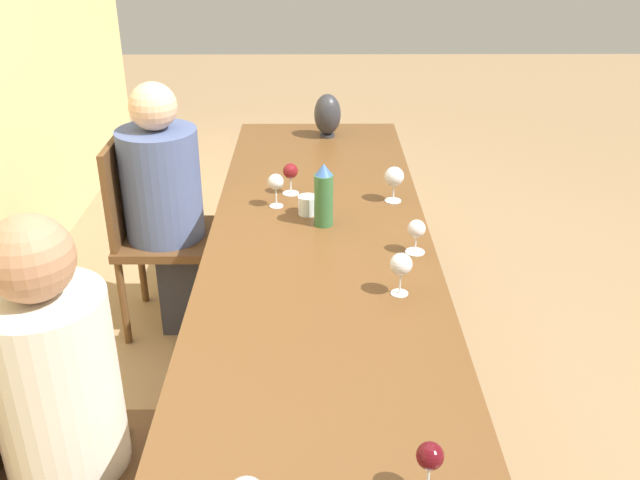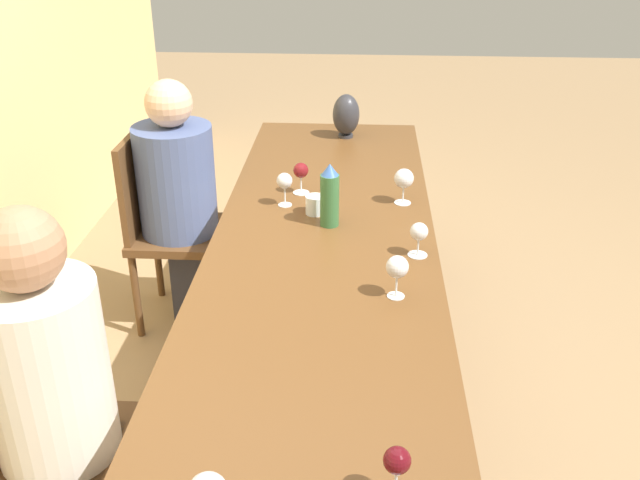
{
  "view_description": "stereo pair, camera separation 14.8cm",
  "coord_description": "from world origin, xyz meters",
  "px_view_note": "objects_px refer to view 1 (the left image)",
  "views": [
    {
      "loc": [
        -2.29,
        0.01,
        1.96
      ],
      "look_at": [
        -0.11,
        0.0,
        0.87
      ],
      "focal_mm": 40.0,
      "sensor_mm": 36.0,
      "label": 1
    },
    {
      "loc": [
        -2.28,
        -0.13,
        1.96
      ],
      "look_at": [
        -0.11,
        0.0,
        0.87
      ],
      "focal_mm": 40.0,
      "sensor_mm": 36.0,
      "label": 2
    }
  ],
  "objects_px": {
    "wine_glass_6": "(394,177)",
    "person_far": "(167,202)",
    "water_bottle": "(324,196)",
    "wine_glass_2": "(416,230)",
    "vase": "(327,115)",
    "wine_glass_5": "(276,183)",
    "chair_far": "(151,228)",
    "person_near": "(65,406)",
    "water_tumbler": "(308,205)",
    "wine_glass_3": "(401,265)",
    "wine_glass_4": "(290,172)",
    "wine_glass_0": "(430,459)",
    "chair_near": "(44,451)"
  },
  "relations": [
    {
      "from": "water_bottle",
      "to": "wine_glass_6",
      "type": "bearing_deg",
      "value": -52.07
    },
    {
      "from": "wine_glass_3",
      "to": "wine_glass_4",
      "type": "height_order",
      "value": "wine_glass_3"
    },
    {
      "from": "vase",
      "to": "chair_far",
      "type": "relative_size",
      "value": 0.24
    },
    {
      "from": "wine_glass_5",
      "to": "wine_glass_6",
      "type": "xyz_separation_m",
      "value": [
        0.05,
        -0.49,
        0.0
      ]
    },
    {
      "from": "water_tumbler",
      "to": "vase",
      "type": "height_order",
      "value": "vase"
    },
    {
      "from": "chair_near",
      "to": "chair_far",
      "type": "height_order",
      "value": "same"
    },
    {
      "from": "water_tumbler",
      "to": "wine_glass_6",
      "type": "distance_m",
      "value": 0.38
    },
    {
      "from": "wine_glass_0",
      "to": "person_near",
      "type": "distance_m",
      "value": 1.04
    },
    {
      "from": "water_bottle",
      "to": "wine_glass_6",
      "type": "distance_m",
      "value": 0.37
    },
    {
      "from": "water_tumbler",
      "to": "wine_glass_0",
      "type": "relative_size",
      "value": 0.56
    },
    {
      "from": "wine_glass_6",
      "to": "person_near",
      "type": "xyz_separation_m",
      "value": [
        -1.19,
        1.02,
        -0.2
      ]
    },
    {
      "from": "person_near",
      "to": "water_tumbler",
      "type": "bearing_deg",
      "value": -31.9
    },
    {
      "from": "wine_glass_6",
      "to": "water_bottle",
      "type": "bearing_deg",
      "value": 127.93
    },
    {
      "from": "water_bottle",
      "to": "wine_glass_2",
      "type": "distance_m",
      "value": 0.4
    },
    {
      "from": "wine_glass_0",
      "to": "wine_glass_3",
      "type": "distance_m",
      "value": 0.85
    },
    {
      "from": "wine_glass_3",
      "to": "wine_glass_6",
      "type": "relative_size",
      "value": 0.96
    },
    {
      "from": "person_near",
      "to": "vase",
      "type": "bearing_deg",
      "value": -20.29
    },
    {
      "from": "wine_glass_3",
      "to": "wine_glass_5",
      "type": "height_order",
      "value": "wine_glass_3"
    },
    {
      "from": "wine_glass_2",
      "to": "wine_glass_6",
      "type": "distance_m",
      "value": 0.47
    },
    {
      "from": "wine_glass_2",
      "to": "chair_near",
      "type": "distance_m",
      "value": 1.39
    },
    {
      "from": "wine_glass_3",
      "to": "chair_far",
      "type": "xyz_separation_m",
      "value": [
        1.04,
        1.05,
        -0.37
      ]
    },
    {
      "from": "wine_glass_6",
      "to": "chair_near",
      "type": "distance_m",
      "value": 1.66
    },
    {
      "from": "wine_glass_5",
      "to": "chair_far",
      "type": "bearing_deg",
      "value": 61.15
    },
    {
      "from": "water_tumbler",
      "to": "wine_glass_2",
      "type": "xyz_separation_m",
      "value": [
        -0.34,
        -0.39,
        0.05
      ]
    },
    {
      "from": "vase",
      "to": "water_bottle",
      "type": "bearing_deg",
      "value": 178.32
    },
    {
      "from": "chair_near",
      "to": "water_tumbler",
      "type": "bearing_deg",
      "value": -35.09
    },
    {
      "from": "water_tumbler",
      "to": "chair_far",
      "type": "height_order",
      "value": "chair_far"
    },
    {
      "from": "wine_glass_6",
      "to": "person_far",
      "type": "height_order",
      "value": "person_far"
    },
    {
      "from": "chair_near",
      "to": "person_near",
      "type": "distance_m",
      "value": 0.18
    },
    {
      "from": "wine_glass_5",
      "to": "wine_glass_6",
      "type": "distance_m",
      "value": 0.49
    },
    {
      "from": "water_tumbler",
      "to": "chair_near",
      "type": "relative_size",
      "value": 0.08
    },
    {
      "from": "wine_glass_5",
      "to": "chair_far",
      "type": "xyz_separation_m",
      "value": [
        0.34,
        0.61,
        -0.37
      ]
    },
    {
      "from": "wine_glass_6",
      "to": "person_far",
      "type": "bearing_deg",
      "value": 74.19
    },
    {
      "from": "water_bottle",
      "to": "wine_glass_6",
      "type": "relative_size",
      "value": 1.67
    },
    {
      "from": "water_tumbler",
      "to": "wine_glass_6",
      "type": "height_order",
      "value": "wine_glass_6"
    },
    {
      "from": "wine_glass_2",
      "to": "wine_glass_4",
      "type": "height_order",
      "value": "wine_glass_4"
    },
    {
      "from": "wine_glass_0",
      "to": "chair_near",
      "type": "height_order",
      "value": "chair_near"
    },
    {
      "from": "chair_far",
      "to": "person_far",
      "type": "xyz_separation_m",
      "value": [
        0.0,
        -0.09,
        0.13
      ]
    },
    {
      "from": "wine_glass_0",
      "to": "wine_glass_2",
      "type": "height_order",
      "value": "wine_glass_0"
    },
    {
      "from": "water_bottle",
      "to": "chair_far",
      "type": "distance_m",
      "value": 1.03
    },
    {
      "from": "wine_glass_3",
      "to": "wine_glass_4",
      "type": "distance_m",
      "value": 0.92
    },
    {
      "from": "water_bottle",
      "to": "vase",
      "type": "height_order",
      "value": "water_bottle"
    },
    {
      "from": "wine_glass_0",
      "to": "wine_glass_6",
      "type": "xyz_separation_m",
      "value": [
        1.6,
        -0.08,
        0.01
      ]
    },
    {
      "from": "water_tumbler",
      "to": "wine_glass_5",
      "type": "bearing_deg",
      "value": 59.87
    },
    {
      "from": "wine_glass_5",
      "to": "person_near",
      "type": "relative_size",
      "value": 0.11
    },
    {
      "from": "water_bottle",
      "to": "vase",
      "type": "distance_m",
      "value": 1.08
    },
    {
      "from": "wine_glass_2",
      "to": "wine_glass_6",
      "type": "xyz_separation_m",
      "value": [
        0.47,
        0.03,
        0.02
      ]
    },
    {
      "from": "water_bottle",
      "to": "wine_glass_5",
      "type": "xyz_separation_m",
      "value": [
        0.18,
        0.19,
        -0.02
      ]
    },
    {
      "from": "chair_near",
      "to": "person_near",
      "type": "bearing_deg",
      "value": -90.0
    },
    {
      "from": "water_bottle",
      "to": "person_far",
      "type": "relative_size",
      "value": 0.21
    }
  ]
}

